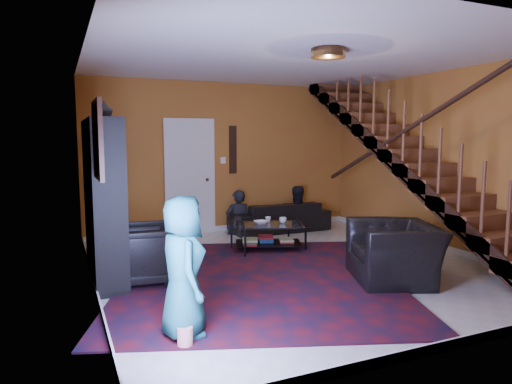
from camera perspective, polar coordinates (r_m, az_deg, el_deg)
floor at (r=6.40m, az=4.66°, el=-9.29°), size 5.50×5.50×0.00m
room at (r=7.14m, az=-10.07°, el=-7.27°), size 5.50×5.50×5.50m
staircase at (r=7.41m, az=19.42°, el=3.51°), size 0.95×5.02×3.18m
bookshelf at (r=6.09m, az=-18.47°, el=-1.17°), size 0.35×1.80×2.00m
door at (r=8.47m, az=-8.26°, el=1.65°), size 0.82×0.05×2.05m
framed_picture at (r=4.53m, az=-19.20°, el=6.17°), size 0.04×0.74×0.74m
wall_hanging at (r=8.71m, az=-2.91°, el=5.31°), size 0.14×0.03×0.90m
ceiling_fixture at (r=5.55m, az=9.02°, el=16.76°), size 0.40×0.40×0.10m
rug at (r=5.85m, az=0.20°, el=-10.73°), size 4.44×4.73×0.02m
sofa at (r=8.76m, az=2.95°, el=-3.07°), size 1.90×0.76×0.55m
armchair_left at (r=5.78m, az=-14.28°, el=-7.51°), size 0.87×0.85×0.73m
armchair_right at (r=5.96m, az=16.92°, el=-7.22°), size 1.30×1.38×0.72m
person_adult_a at (r=8.48m, az=-2.26°, el=-4.00°), size 0.50×0.37×1.27m
person_adult_b at (r=8.99m, az=5.02°, el=-3.35°), size 0.67×0.54×1.29m
person_child at (r=4.12m, az=-9.11°, el=-9.23°), size 0.43×0.64×1.27m
coffee_table at (r=7.26m, az=1.55°, el=-5.44°), size 1.24×0.98×0.42m
cup_a at (r=7.33m, az=3.38°, el=-3.52°), size 0.14×0.14×0.09m
cup_b at (r=7.39m, az=1.52°, el=-3.45°), size 0.12×0.12×0.09m
bowl at (r=7.23m, az=0.60°, el=-3.82°), size 0.22×0.22×0.05m
vase at (r=5.55m, az=-18.44°, el=9.80°), size 0.18×0.18×0.19m
popcorn_bucket at (r=4.10m, az=-8.86°, el=-17.37°), size 0.14×0.14×0.15m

